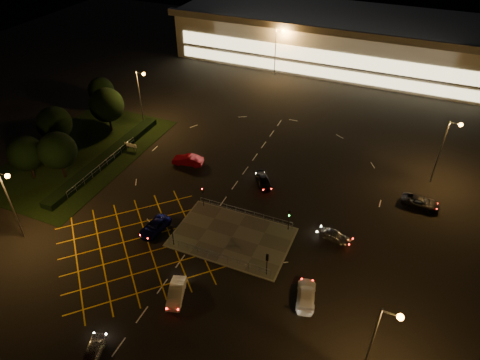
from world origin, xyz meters
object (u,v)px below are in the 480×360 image
at_px(car_queue_white, 176,293).
at_px(car_circ_red, 188,160).
at_px(car_right_silver, 335,235).
at_px(signal_nw, 203,193).
at_px(signal_ne, 289,216).
at_px(car_left_blue, 155,227).
at_px(car_near_silver, 92,353).
at_px(signal_sw, 172,231).
at_px(car_far_dkgrey, 263,181).
at_px(car_east_grey, 421,202).
at_px(signal_se, 267,260).
at_px(car_approach_white, 306,295).

bearing_deg(car_queue_white, car_circ_red, 97.27).
xyz_separation_m(car_right_silver, car_circ_red, (-24.54, 7.41, 0.15)).
bearing_deg(car_queue_white, signal_nw, 87.48).
distance_m(signal_ne, car_left_blue, 16.96).
relative_size(signal_ne, car_left_blue, 0.67).
bearing_deg(car_near_silver, signal_sw, 73.06).
height_order(car_left_blue, car_far_dkgrey, car_left_blue).
relative_size(car_right_silver, car_circ_red, 0.78).
relative_size(signal_nw, car_right_silver, 0.84).
bearing_deg(signal_ne, car_circ_red, 156.68).
xyz_separation_m(car_circ_red, car_east_grey, (33.77, 3.43, -0.09)).
bearing_deg(car_queue_white, car_near_silver, -130.59).
xyz_separation_m(signal_se, car_right_silver, (5.75, 8.67, -1.73)).
bearing_deg(car_approach_white, signal_ne, -74.55).
height_order(signal_sw, car_circ_red, signal_sw).
bearing_deg(car_queue_white, signal_se, 21.84).
distance_m(car_queue_white, car_approach_white, 13.80).
bearing_deg(signal_se, car_near_silver, 53.91).
distance_m(car_left_blue, car_circ_red, 15.13).
xyz_separation_m(car_right_silver, car_approach_white, (-0.74, -10.20, 0.07)).
relative_size(car_left_blue, car_approach_white, 0.97).
relative_size(car_queue_white, car_east_grey, 0.86).
distance_m(signal_se, car_queue_white, 10.38).
bearing_deg(signal_se, signal_sw, 0.00).
xyz_separation_m(car_queue_white, car_far_dkgrey, (1.55, 22.40, -0.09)).
distance_m(signal_se, car_near_silver, 19.65).
relative_size(car_queue_white, car_right_silver, 1.15).
xyz_separation_m(car_near_silver, car_queue_white, (3.72, 9.18, 0.04)).
bearing_deg(car_far_dkgrey, car_left_blue, -157.85).
distance_m(signal_sw, car_queue_white, 8.02).
distance_m(signal_sw, car_left_blue, 4.11).
bearing_deg(car_approach_white, signal_sw, -17.48).
height_order(car_right_silver, car_circ_red, car_circ_red).
bearing_deg(car_near_silver, car_far_dkgrey, 61.88).
xyz_separation_m(car_far_dkgrey, car_approach_white, (11.27, -17.30, 0.09)).
height_order(car_queue_white, car_far_dkgrey, car_queue_white).
distance_m(car_near_silver, car_circ_red, 32.71).
height_order(signal_nw, car_near_silver, signal_nw).
relative_size(car_circ_red, car_approach_white, 0.98).
bearing_deg(car_far_dkgrey, signal_se, -103.63).
relative_size(car_near_silver, car_far_dkgrey, 0.92).
height_order(signal_sw, car_east_grey, signal_sw).
bearing_deg(car_queue_white, car_right_silver, 29.94).
height_order(signal_se, signal_nw, same).
height_order(car_far_dkgrey, car_east_grey, car_east_grey).
bearing_deg(car_far_dkgrey, car_east_grey, -25.28).
relative_size(signal_ne, car_queue_white, 0.73).
height_order(car_near_silver, car_east_grey, car_east_grey).
relative_size(car_east_grey, car_approach_white, 1.03).
distance_m(signal_sw, signal_ne, 14.41).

